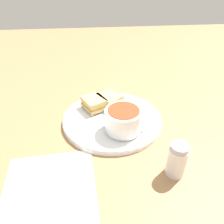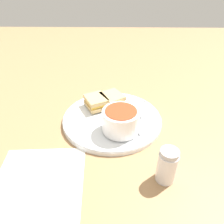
{
  "view_description": "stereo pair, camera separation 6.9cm",
  "coord_description": "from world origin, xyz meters",
  "px_view_note": "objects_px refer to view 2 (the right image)",
  "views": [
    {
      "loc": [
        0.06,
        0.56,
        0.43
      ],
      "look_at": [
        0.0,
        0.0,
        0.04
      ],
      "focal_mm": 35.0,
      "sensor_mm": 36.0,
      "label": 1
    },
    {
      "loc": [
        -0.01,
        0.57,
        0.43
      ],
      "look_at": [
        0.0,
        0.0,
        0.04
      ],
      "focal_mm": 35.0,
      "sensor_mm": 36.0,
      "label": 2
    }
  ],
  "objects_px": {
    "spoon": "(143,116)",
    "salt_shaker": "(167,166)",
    "soup_bowl": "(121,120)",
    "sandwich_half_near": "(112,99)",
    "sandwich_half_far": "(96,102)"
  },
  "relations": [
    {
      "from": "spoon",
      "to": "salt_shaker",
      "type": "distance_m",
      "value": 0.23
    },
    {
      "from": "soup_bowl",
      "to": "sandwich_half_near",
      "type": "distance_m",
      "value": 0.15
    },
    {
      "from": "sandwich_half_near",
      "to": "sandwich_half_far",
      "type": "xyz_separation_m",
      "value": [
        0.05,
        0.02,
        0.0
      ]
    },
    {
      "from": "soup_bowl",
      "to": "sandwich_half_near",
      "type": "relative_size",
      "value": 1.1
    },
    {
      "from": "soup_bowl",
      "to": "salt_shaker",
      "type": "xyz_separation_m",
      "value": [
        -0.1,
        0.16,
        -0.01
      ]
    },
    {
      "from": "sandwich_half_near",
      "to": "salt_shaker",
      "type": "relative_size",
      "value": 1.07
    },
    {
      "from": "spoon",
      "to": "salt_shaker",
      "type": "xyz_separation_m",
      "value": [
        -0.03,
        0.23,
        0.02
      ]
    },
    {
      "from": "sandwich_half_near",
      "to": "salt_shaker",
      "type": "xyz_separation_m",
      "value": [
        -0.13,
        0.3,
        0.01
      ]
    },
    {
      "from": "sandwich_half_far",
      "to": "soup_bowl",
      "type": "bearing_deg",
      "value": 123.39
    },
    {
      "from": "spoon",
      "to": "salt_shaker",
      "type": "height_order",
      "value": "salt_shaker"
    },
    {
      "from": "salt_shaker",
      "to": "sandwich_half_near",
      "type": "bearing_deg",
      "value": -66.52
    },
    {
      "from": "soup_bowl",
      "to": "sandwich_half_far",
      "type": "bearing_deg",
      "value": -56.61
    },
    {
      "from": "spoon",
      "to": "sandwich_half_far",
      "type": "distance_m",
      "value": 0.17
    },
    {
      "from": "spoon",
      "to": "sandwich_half_near",
      "type": "distance_m",
      "value": 0.13
    },
    {
      "from": "sandwich_half_near",
      "to": "sandwich_half_far",
      "type": "height_order",
      "value": "same"
    }
  ]
}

